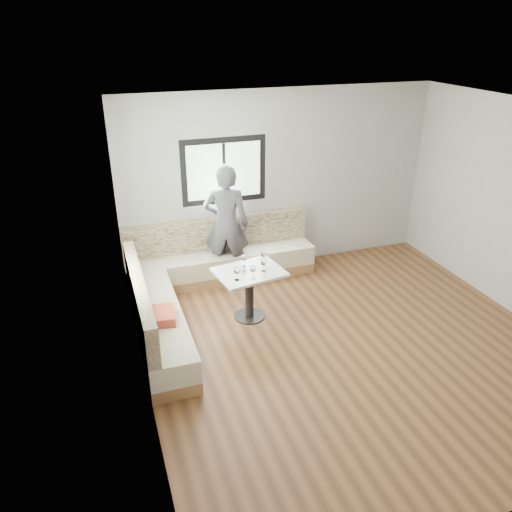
% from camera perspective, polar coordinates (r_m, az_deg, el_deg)
% --- Properties ---
extents(room, '(5.01, 5.01, 2.81)m').
position_cam_1_polar(room, '(5.77, 10.79, 1.78)').
color(room, brown).
rests_on(room, ground).
extents(banquette, '(2.90, 2.80, 0.95)m').
position_cam_1_polar(banquette, '(7.08, -6.91, -3.03)').
color(banquette, '#9C714B').
rests_on(banquette, ground).
extents(table, '(0.95, 0.80, 0.70)m').
position_cam_1_polar(table, '(6.61, -0.78, -3.08)').
color(table, black).
rests_on(table, ground).
extents(person, '(0.79, 0.66, 1.84)m').
position_cam_1_polar(person, '(7.45, -3.40, 3.66)').
color(person, '#46454D').
rests_on(person, ground).
extents(olive_ramekin, '(0.10, 0.10, 0.04)m').
position_cam_1_polar(olive_ramekin, '(6.52, -1.60, -1.55)').
color(olive_ramekin, white).
rests_on(olive_ramekin, table).
extents(wine_glass_a, '(0.08, 0.08, 0.19)m').
position_cam_1_polar(wine_glass_a, '(6.25, -2.21, -1.69)').
color(wine_glass_a, white).
rests_on(wine_glass_a, table).
extents(wine_glass_b, '(0.08, 0.08, 0.19)m').
position_cam_1_polar(wine_glass_b, '(6.29, -0.36, -1.49)').
color(wine_glass_b, white).
rests_on(wine_glass_b, table).
extents(wine_glass_c, '(0.08, 0.08, 0.19)m').
position_cam_1_polar(wine_glass_c, '(6.46, 0.87, -0.71)').
color(wine_glass_c, white).
rests_on(wine_glass_c, table).
extents(wine_glass_d, '(0.08, 0.08, 0.19)m').
position_cam_1_polar(wine_glass_d, '(6.58, -1.34, -0.19)').
color(wine_glass_d, white).
rests_on(wine_glass_d, table).
extents(wine_glass_e, '(0.08, 0.08, 0.19)m').
position_cam_1_polar(wine_glass_e, '(6.69, 0.89, 0.24)').
color(wine_glass_e, white).
rests_on(wine_glass_e, table).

